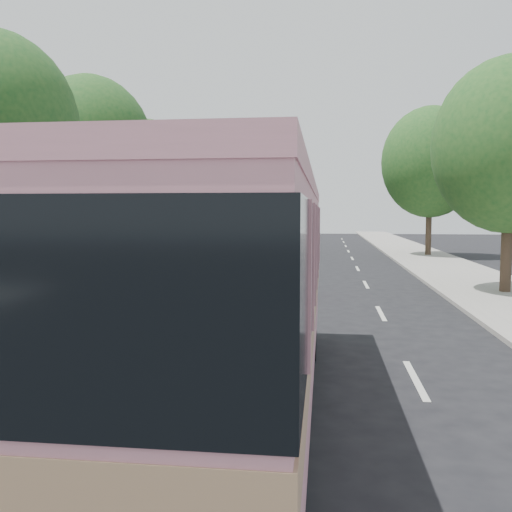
% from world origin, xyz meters
% --- Properties ---
extents(ground, '(120.00, 120.00, 0.00)m').
position_xyz_m(ground, '(0.00, 0.00, 0.00)').
color(ground, black).
rests_on(ground, ground).
extents(sidewalk_left, '(4.00, 90.00, 0.15)m').
position_xyz_m(sidewalk_left, '(-8.50, 20.00, 0.07)').
color(sidewalk_left, '#9E998E').
rests_on(sidewalk_left, ground).
extents(sidewalk_right, '(4.00, 90.00, 0.12)m').
position_xyz_m(sidewalk_right, '(8.50, 20.00, 0.06)').
color(sidewalk_right, '#9E998E').
rests_on(sidewalk_right, ground).
extents(low_wall, '(0.30, 90.00, 1.50)m').
position_xyz_m(low_wall, '(-10.30, 20.00, 0.90)').
color(low_wall, '#9E998E').
rests_on(low_wall, sidewalk_left).
extents(tree_left_c, '(6.00, 6.00, 9.35)m').
position_xyz_m(tree_left_c, '(-8.62, 13.94, 6.12)').
color(tree_left_c, '#38281E').
rests_on(tree_left_c, ground).
extents(tree_left_d, '(5.52, 5.52, 8.60)m').
position_xyz_m(tree_left_d, '(-8.52, 21.94, 5.63)').
color(tree_left_d, '#38281E').
rests_on(tree_left_d, ground).
extents(tree_left_e, '(6.30, 6.30, 9.82)m').
position_xyz_m(tree_left_e, '(-8.42, 29.94, 6.43)').
color(tree_left_e, '#38281E').
rests_on(tree_left_e, ground).
extents(tree_left_f, '(5.88, 5.88, 9.16)m').
position_xyz_m(tree_left_f, '(-8.62, 37.94, 6.00)').
color(tree_left_f, '#38281E').
rests_on(tree_left_f, ground).
extents(tree_right_far, '(6.00, 6.00, 9.35)m').
position_xyz_m(tree_right_far, '(9.08, 23.94, 6.12)').
color(tree_right_far, '#38281E').
rests_on(tree_right_far, ground).
extents(pink_bus, '(2.61, 10.00, 3.18)m').
position_xyz_m(pink_bus, '(1.30, -4.00, 1.98)').
color(pink_bus, '#D18795').
rests_on(pink_bus, ground).
extents(pink_taxi, '(1.94, 4.31, 1.44)m').
position_xyz_m(pink_taxi, '(1.00, 6.66, 0.72)').
color(pink_taxi, '#DA1270').
rests_on(pink_taxi, ground).
extents(white_pickup, '(2.69, 5.66, 1.59)m').
position_xyz_m(white_pickup, '(-4.50, 11.39, 0.80)').
color(white_pickup, white).
rests_on(white_pickup, ground).
extents(tour_coach_front, '(2.42, 10.77, 3.22)m').
position_xyz_m(tour_coach_front, '(-4.50, 19.22, 1.94)').
color(tour_coach_front, white).
rests_on(tour_coach_front, ground).
extents(tour_coach_rear, '(2.86, 10.70, 3.17)m').
position_xyz_m(tour_coach_rear, '(-4.50, 29.90, 1.91)').
color(tour_coach_rear, silver).
rests_on(tour_coach_rear, ground).
extents(taxi_roof_sign, '(0.56, 0.21, 0.18)m').
position_xyz_m(taxi_roof_sign, '(1.00, 6.66, 1.53)').
color(taxi_roof_sign, silver).
rests_on(taxi_roof_sign, pink_taxi).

